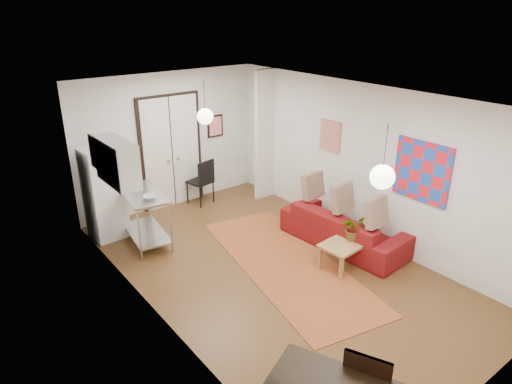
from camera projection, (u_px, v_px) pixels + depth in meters
floor at (273, 268)px, 7.75m from camera, size 7.00×7.00×0.00m
ceiling at (276, 97)px, 6.65m from camera, size 4.20×7.00×0.02m
wall_back at (170, 141)px, 9.76m from camera, size 4.20×0.02×2.90m
wall_front at (494, 291)px, 4.64m from camera, size 4.20×0.02×2.90m
wall_left at (152, 226)px, 6.01m from camera, size 0.02×7.00×2.90m
wall_right at (362, 163)px, 8.39m from camera, size 0.02×7.00×2.90m
double_doors at (171, 152)px, 9.83m from camera, size 1.44×0.06×2.50m
stub_partition at (265, 136)px, 10.11m from camera, size 0.50×0.10×2.90m
wall_cabinet at (117, 162)px, 7.04m from camera, size 0.35×1.00×0.70m
painting_popart at (422, 171)px, 7.38m from camera, size 0.05×1.00×1.00m
painting_abstract at (330, 136)px, 8.82m from camera, size 0.05×0.50×0.60m
poster_back at (215, 126)px, 10.33m from camera, size 0.40×0.03×0.50m
print_left at (96, 153)px, 7.31m from camera, size 0.03×0.44×0.54m
pendant_back at (205, 116)px, 8.36m from camera, size 0.30×0.30×0.80m
pendant_front at (382, 177)px, 5.43m from camera, size 0.30×0.30×0.80m
kilim_rug at (287, 264)px, 7.88m from camera, size 2.27×4.26×0.01m
sofa at (344, 228)px, 8.39m from camera, size 1.12×2.46×0.70m
coffee_table at (348, 244)px, 7.74m from camera, size 1.05×0.64×0.45m
potted_plant at (353, 228)px, 7.69m from camera, size 0.37×0.42×0.44m
kitchen_counter at (144, 210)px, 8.37m from camera, size 0.82×1.37×0.99m
bowl at (150, 197)px, 8.01m from camera, size 0.31×0.31×0.06m
soap_bottle at (134, 184)px, 8.36m from camera, size 0.12×0.12×0.21m
fridge at (104, 193)px, 8.52m from camera, size 0.66×0.66×1.76m
black_side_chair at (197, 176)px, 10.18m from camera, size 0.57×0.57×1.02m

